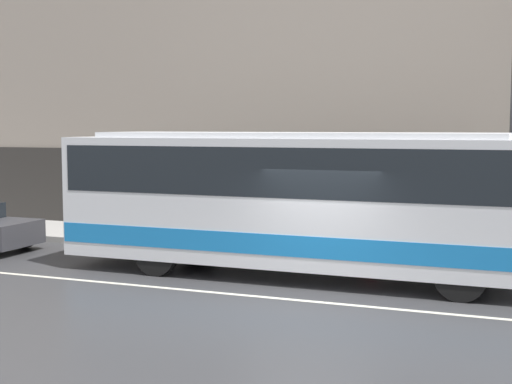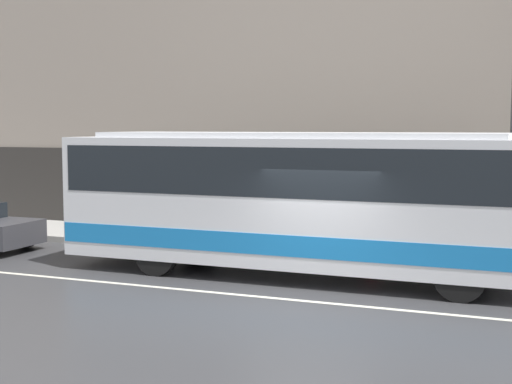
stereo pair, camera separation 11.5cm
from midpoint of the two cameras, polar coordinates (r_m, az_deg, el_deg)
The scene contains 6 objects.
ground_plane at distance 14.02m, azimuth 3.81°, elevation -8.70°, with size 60.00×60.00×0.00m, color #38383A.
sidewalk at distance 19.21m, azimuth 8.74°, elevation -4.66°, with size 60.00×3.01×0.18m.
building_facade at distance 20.61m, azimuth 9.94°, elevation 10.07°, with size 60.00×0.35×10.64m.
lane_stripe at distance 14.02m, azimuth 3.81°, elevation -8.69°, with size 54.00×0.14×0.01m.
transit_bus at distance 16.05m, azimuth 2.97°, elevation -0.28°, with size 10.69×2.59×3.25m.
pedestrian_waiting at distance 19.46m, azimuth 9.00°, elevation -1.76°, with size 0.36×0.36×1.79m.
Camera 1 is at (3.99, -13.01, 3.39)m, focal length 50.00 mm.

